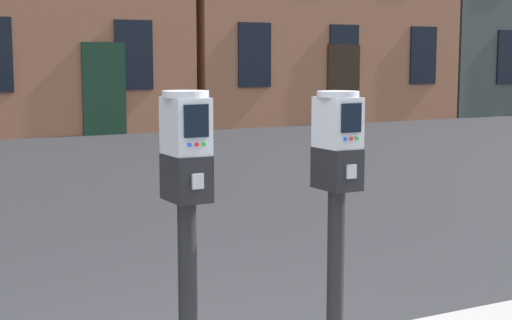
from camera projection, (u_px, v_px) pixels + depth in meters
name	position (u px, v px, depth m)	size (l,w,h in m)	color
parking_meter_near_kerb	(187.00, 187.00, 3.57)	(0.22, 0.25, 1.44)	black
parking_meter_twin_adjacent	(337.00, 177.00, 3.96)	(0.22, 0.25, 1.42)	black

